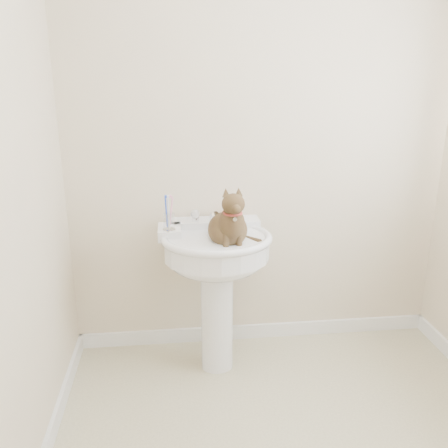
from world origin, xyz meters
name	(u,v)px	position (x,y,z in m)	size (l,w,h in m)	color
wall_back	(261,140)	(0.00, 1.10, 1.25)	(2.20, 0.00, 2.50)	beige
baseboard_back	(257,331)	(0.00, 1.09, 0.04)	(2.20, 0.02, 0.09)	white
pedestal_sink	(216,261)	(-0.29, 0.81, 0.65)	(0.60, 0.59, 0.83)	white
faucet	(214,215)	(-0.28, 0.96, 0.87)	(0.28, 0.12, 0.14)	silver
soap_bar	(230,214)	(-0.18, 1.04, 0.84)	(0.09, 0.06, 0.03)	#E45C37
toothbrush_cup	(169,221)	(-0.53, 0.83, 0.88)	(0.07, 0.07, 0.19)	silver
cat	(229,226)	(-0.23, 0.73, 0.87)	(0.22, 0.28, 0.41)	brown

